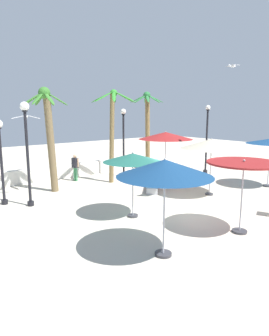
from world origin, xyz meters
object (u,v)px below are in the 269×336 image
lamp_post_2 (124,138)px  seagull_0 (232,66)px  palm_tree_2 (112,124)px  lamp_post_3 (207,136)px  patio_umbrella_4 (211,144)px  lamp_post_0 (1,153)px  patio_umbrella_2 (166,136)px  patio_umbrella_0 (165,169)px  palm_tree_3 (147,121)px  lounge_chair_1 (152,185)px  guest_0 (75,165)px  palm_tree_0 (49,128)px  patio_umbrella_3 (133,158)px  lamp_post_1 (27,142)px  seagull_1 (26,117)px  patio_umbrella_5 (244,167)px

lamp_post_2 → seagull_0: (1.56, -6.37, 3.69)m
palm_tree_2 → seagull_0: (3.00, -5.48, 2.79)m
lamp_post_2 → lamp_post_3: size_ratio=0.95×
patio_umbrella_4 → lamp_post_0: bearing=149.9°
patio_umbrella_2 → patio_umbrella_4: patio_umbrella_2 is taller
patio_umbrella_0 → lamp_post_0: 8.14m
palm_tree_3 → lounge_chair_1: palm_tree_3 is taller
patio_umbrella_2 → palm_tree_3: 3.72m
patio_umbrella_0 → guest_0: (2.64, 9.97, -1.57)m
palm_tree_0 → lamp_post_0: (-2.52, -0.69, -0.95)m
patio_umbrella_2 → palm_tree_2: bearing=148.8°
patio_umbrella_2 → lounge_chair_1: patio_umbrella_2 is taller
patio_umbrella_3 → lamp_post_0: lamp_post_0 is taller
lamp_post_1 → guest_0: (3.83, 3.03, -1.82)m
palm_tree_0 → patio_umbrella_4: bearing=-43.7°
patio_umbrella_0 → lamp_post_1: bearing=99.7°
palm_tree_2 → lamp_post_0: bearing=-175.5°
patio_umbrella_2 → lamp_post_3: bearing=-2.3°
guest_0 → seagull_0: 9.87m
patio_umbrella_0 → seagull_1: (-0.87, 7.74, 1.26)m
palm_tree_2 → lamp_post_2: 1.92m
patio_umbrella_3 → palm_tree_0: bearing=98.6°
patio_umbrella_3 → lamp_post_3: (9.06, 3.59, 0.12)m
lamp_post_3 → patio_umbrella_2: bearing=177.7°
patio_umbrella_4 → guest_0: bearing=117.6°
patio_umbrella_0 → seagull_0: bearing=21.9°
palm_tree_3 → guest_0: (-5.70, -0.14, -2.38)m
patio_umbrella_4 → seagull_0: (0.98, -0.24, 3.61)m
patio_umbrella_3 → lamp_post_3: bearing=21.6°
palm_tree_0 → palm_tree_2: size_ratio=0.99×
lamp_post_1 → seagull_0: (8.38, -4.05, 3.34)m
patio_umbrella_2 → lamp_post_2: bearing=115.5°
palm_tree_2 → guest_0: 3.25m
palm_tree_3 → seagull_1: size_ratio=4.42×
patio_umbrella_2 → palm_tree_0: (-6.29, 1.78, 0.58)m
palm_tree_3 → lamp_post_3: (2.08, -3.46, -0.91)m
patio_umbrella_2 → seagull_1: (-7.68, 0.94, 1.15)m
patio_umbrella_5 → palm_tree_0: palm_tree_0 is taller
lamp_post_1 → lounge_chair_1: lamp_post_1 is taller
patio_umbrella_0 → palm_tree_2: bearing=63.4°
lamp_post_3 → lounge_chair_1: size_ratio=2.54×
lamp_post_3 → palm_tree_0: bearing=169.0°
patio_umbrella_3 → lamp_post_1: 4.67m
guest_0 → seagull_0: bearing=-57.3°
lamp_post_2 → palm_tree_2: bearing=-148.4°
patio_umbrella_2 → lounge_chair_1: size_ratio=1.81×
palm_tree_0 → palm_tree_3: bearing=11.1°
lamp_post_3 → lounge_chair_1: 6.56m
patio_umbrella_5 → palm_tree_0: (-2.64, 9.02, 0.97)m
lamp_post_0 → seagull_1: (1.12, -0.15, 1.52)m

